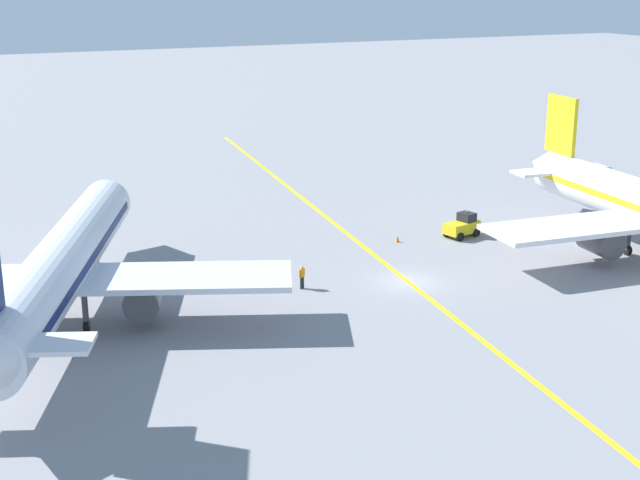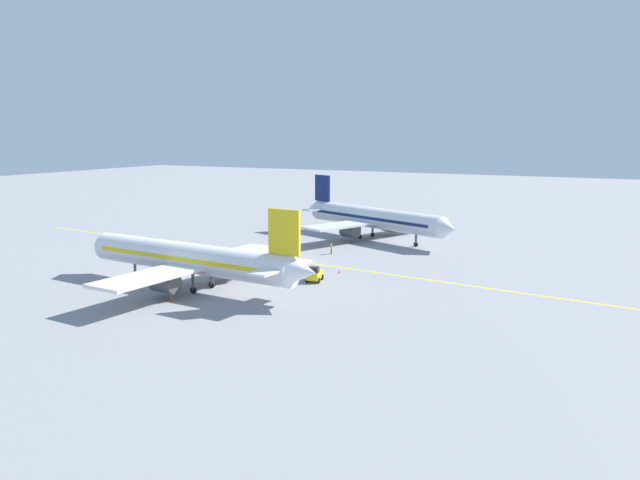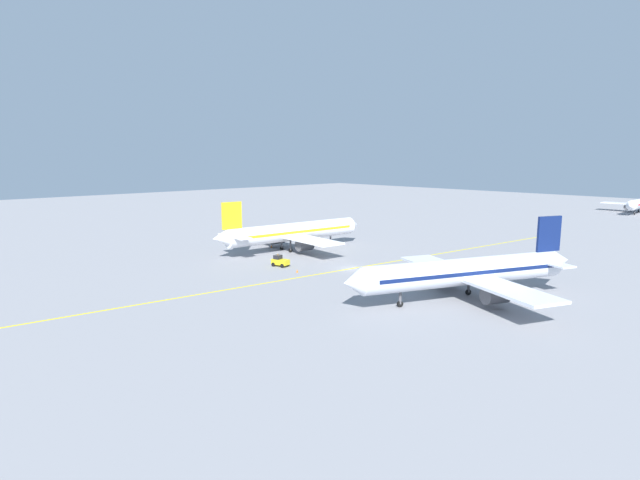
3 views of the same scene
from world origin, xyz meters
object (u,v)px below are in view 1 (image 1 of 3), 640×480
airplane_adjacent_stand (61,267)px  ground_crew_worker (302,276)px  traffic_cone_near_nose (398,239)px  baggage_tug_white (463,226)px

airplane_adjacent_stand → ground_crew_worker: (-15.84, 0.48, -2.80)m
ground_crew_worker → traffic_cone_near_nose: size_ratio=3.05×
ground_crew_worker → traffic_cone_near_nose: bearing=-149.5°
airplane_adjacent_stand → traffic_cone_near_nose: size_ratio=61.72×
airplane_adjacent_stand → baggage_tug_white: (-32.92, -5.38, -2.81)m
airplane_adjacent_stand → ground_crew_worker: bearing=178.3°
airplane_adjacent_stand → baggage_tug_white: airplane_adjacent_stand is taller
airplane_adjacent_stand → ground_crew_worker: 16.09m
airplane_adjacent_stand → traffic_cone_near_nose: bearing=-167.1°
baggage_tug_white → ground_crew_worker: bearing=18.9°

